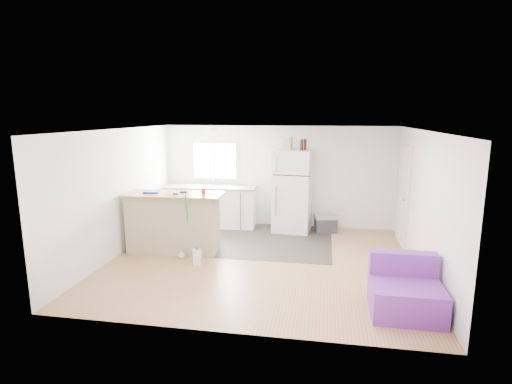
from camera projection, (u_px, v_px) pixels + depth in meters
room at (261, 198)px, 7.13m from camera, size 5.51×5.01×2.41m
vinyl_zone at (237, 238)px, 8.69m from camera, size 4.05×2.50×0.00m
window at (215, 161)px, 9.73m from camera, size 1.18×0.06×0.98m
interior_door at (403, 196)px, 8.21m from camera, size 0.11×0.92×2.10m
ceiling_fixture at (213, 129)px, 8.27m from camera, size 0.30×0.30×0.07m
kitchen_cabinets at (211, 206)px, 9.62m from camera, size 2.22×0.79×1.27m
peninsula at (174, 222)px, 7.80m from camera, size 1.93×0.81×1.17m
refrigerator at (293, 191)px, 9.14m from camera, size 0.89×0.86×1.88m
cooler at (326, 224)px, 9.15m from camera, size 0.57×0.45×0.39m
purple_seat at (405, 292)px, 5.44m from camera, size 0.93×0.88×0.76m
cleaner_jug at (197, 257)px, 7.18m from camera, size 0.18×0.15×0.33m
mop at (183, 246)px, 7.48m from camera, size 0.22×0.35×1.24m
red_cup at (204, 191)px, 7.60m from camera, size 0.11×0.11×0.12m
blue_tray at (152, 192)px, 7.73m from camera, size 0.32×0.25×0.04m
tool_a at (183, 192)px, 7.74m from camera, size 0.15×0.09×0.03m
tool_b at (175, 194)px, 7.57m from camera, size 0.11×0.07×0.03m
cardboard_box at (288, 143)px, 8.93m from camera, size 0.22×0.17×0.30m
bottle_left at (302, 145)px, 8.79m from camera, size 0.09×0.09×0.25m
bottle_right at (305, 144)px, 8.88m from camera, size 0.08×0.08×0.25m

